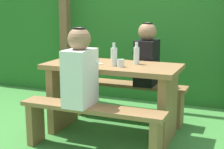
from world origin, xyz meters
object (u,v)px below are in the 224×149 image
at_px(bench_near, 91,120).
at_px(bottle_right, 136,55).
at_px(bottle_left, 114,56).
at_px(bench_far, 128,93).
at_px(picnic_table, 112,87).
at_px(person_white_shirt, 80,70).
at_px(person_black_coat, 147,56).
at_px(drinking_glass, 121,63).
at_px(cell_phone, 96,64).

xyz_separation_m(bench_near, bottle_right, (0.23, 0.61, 0.54)).
bearing_deg(bottle_left, bench_far, 95.34).
relative_size(picnic_table, person_white_shirt, 1.95).
relative_size(bench_near, bottle_right, 6.11).
bearing_deg(bottle_left, bottle_right, 45.65).
height_order(picnic_table, person_black_coat, person_black_coat).
relative_size(bench_near, bench_far, 1.00).
distance_m(person_white_shirt, drinking_glass, 0.47).
bearing_deg(bench_near, person_white_shirt, 178.24).
xyz_separation_m(picnic_table, drinking_glass, (0.14, -0.11, 0.29)).
height_order(person_white_shirt, bottle_left, person_white_shirt).
bearing_deg(drinking_glass, person_white_shirt, -122.06).
bearing_deg(bench_far, person_white_shirt, -96.08).
bearing_deg(picnic_table, cell_phone, -145.62).
height_order(bottle_left, bottle_right, bottle_left).
bearing_deg(cell_phone, bench_near, -37.18).
bearing_deg(bench_far, person_black_coat, -0.85).
distance_m(person_white_shirt, bottle_left, 0.46).
xyz_separation_m(bench_near, bench_far, (0.00, 1.02, 0.00)).
height_order(bench_near, bench_far, same).
bearing_deg(bottle_left, picnic_table, 123.21).
bearing_deg(picnic_table, person_black_coat, 66.14).
bearing_deg(bottle_left, person_black_coat, 74.11).
xyz_separation_m(bench_far, cell_phone, (-0.14, -0.60, 0.45)).
height_order(picnic_table, drinking_glass, drinking_glass).
bearing_deg(bench_near, bottle_right, 68.96).
relative_size(bottle_left, bottle_right, 1.02).
distance_m(bench_near, bottle_right, 0.84).
xyz_separation_m(bench_near, bottle_left, (0.06, 0.42, 0.54)).
bearing_deg(picnic_table, bench_far, 90.00).
height_order(bottle_right, cell_phone, bottle_right).
relative_size(bench_near, person_black_coat, 1.95).
relative_size(bench_far, bottle_left, 5.99).
height_order(bench_far, person_black_coat, person_black_coat).
distance_m(bottle_left, bottle_right, 0.25).
relative_size(picnic_table, drinking_glass, 18.01).
bearing_deg(bench_near, cell_phone, 108.50).
xyz_separation_m(person_white_shirt, bottle_right, (0.34, 0.60, 0.08)).
xyz_separation_m(bench_near, cell_phone, (-0.14, 0.41, 0.45)).
xyz_separation_m(bottle_right, cell_phone, (-0.37, -0.19, -0.09)).
xyz_separation_m(drinking_glass, bottle_left, (-0.08, 0.03, 0.06)).
height_order(drinking_glass, bottle_left, bottle_left).
bearing_deg(bottle_right, picnic_table, -157.47).
distance_m(bench_near, bench_far, 1.02).
distance_m(drinking_glass, bottle_right, 0.24).
bearing_deg(bench_near, bottle_left, 82.54).
bearing_deg(bench_far, bottle_right, -60.54).
distance_m(person_black_coat, bottle_right, 0.42).
bearing_deg(picnic_table, person_white_shirt, -102.07).
distance_m(bench_far, bottle_right, 0.72).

